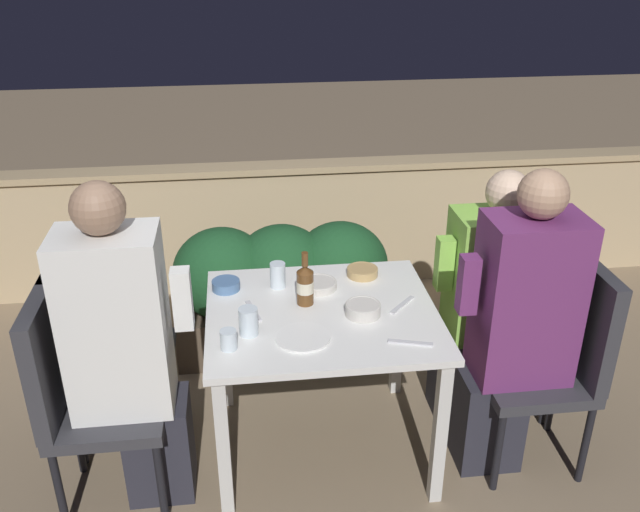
{
  "coord_description": "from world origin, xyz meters",
  "views": [
    {
      "loc": [
        -0.3,
        -2.37,
        2.12
      ],
      "look_at": [
        0.0,
        0.06,
        0.93
      ],
      "focal_mm": 38.0,
      "sensor_mm": 36.0,
      "label": 1
    }
  ],
  "objects_px": {
    "chair_right_near": "(559,349)",
    "beer_bottle": "(305,284)",
    "chair_left_near": "(78,385)",
    "person_purple_stripe": "(516,326)",
    "potted_plant": "(519,290)",
    "chair_left_far": "(93,338)",
    "person_white_polo": "(128,350)",
    "chair_right_far": "(529,309)",
    "person_green_blouse": "(487,300)"
  },
  "relations": [
    {
      "from": "chair_right_near",
      "to": "beer_bottle",
      "type": "relative_size",
      "value": 3.97
    },
    {
      "from": "chair_left_near",
      "to": "person_purple_stripe",
      "type": "distance_m",
      "value": 1.74
    },
    {
      "from": "person_purple_stripe",
      "to": "potted_plant",
      "type": "distance_m",
      "value": 0.9
    },
    {
      "from": "chair_left_far",
      "to": "potted_plant",
      "type": "height_order",
      "value": "chair_left_far"
    },
    {
      "from": "chair_left_far",
      "to": "potted_plant",
      "type": "bearing_deg",
      "value": 12.3
    },
    {
      "from": "person_white_polo",
      "to": "potted_plant",
      "type": "relative_size",
      "value": 2.15
    },
    {
      "from": "person_white_polo",
      "to": "chair_right_far",
      "type": "height_order",
      "value": "person_white_polo"
    },
    {
      "from": "chair_left_far",
      "to": "person_green_blouse",
      "type": "distance_m",
      "value": 1.74
    },
    {
      "from": "chair_right_near",
      "to": "beer_bottle",
      "type": "height_order",
      "value": "beer_bottle"
    },
    {
      "from": "chair_left_far",
      "to": "person_purple_stripe",
      "type": "bearing_deg",
      "value": -10.48
    },
    {
      "from": "chair_left_far",
      "to": "person_green_blouse",
      "type": "xyz_separation_m",
      "value": [
        1.74,
        0.01,
        0.06
      ]
    },
    {
      "from": "chair_right_far",
      "to": "person_green_blouse",
      "type": "relative_size",
      "value": 0.76
    },
    {
      "from": "person_white_polo",
      "to": "person_green_blouse",
      "type": "relative_size",
      "value": 1.11
    },
    {
      "from": "person_white_polo",
      "to": "potted_plant",
      "type": "xyz_separation_m",
      "value": [
        1.89,
        0.78,
        -0.3
      ]
    },
    {
      "from": "chair_left_far",
      "to": "chair_right_far",
      "type": "distance_m",
      "value": 1.94
    },
    {
      "from": "person_white_polo",
      "to": "chair_right_near",
      "type": "distance_m",
      "value": 1.74
    },
    {
      "from": "chair_right_far",
      "to": "potted_plant",
      "type": "xyz_separation_m",
      "value": [
        0.15,
        0.45,
        -0.16
      ]
    },
    {
      "from": "chair_left_far",
      "to": "chair_right_near",
      "type": "height_order",
      "value": "same"
    },
    {
      "from": "person_green_blouse",
      "to": "potted_plant",
      "type": "bearing_deg",
      "value": 51.49
    },
    {
      "from": "person_purple_stripe",
      "to": "beer_bottle",
      "type": "bearing_deg",
      "value": 164.81
    },
    {
      "from": "chair_left_near",
      "to": "chair_left_far",
      "type": "relative_size",
      "value": 1.0
    },
    {
      "from": "chair_right_near",
      "to": "person_green_blouse",
      "type": "xyz_separation_m",
      "value": [
        -0.2,
        0.33,
        0.06
      ]
    },
    {
      "from": "chair_right_far",
      "to": "person_green_blouse",
      "type": "bearing_deg",
      "value": 180.0
    },
    {
      "from": "chair_left_near",
      "to": "chair_left_far",
      "type": "bearing_deg",
      "value": 89.85
    },
    {
      "from": "person_white_polo",
      "to": "person_purple_stripe",
      "type": "relative_size",
      "value": 1.02
    },
    {
      "from": "person_white_polo",
      "to": "beer_bottle",
      "type": "height_order",
      "value": "person_white_polo"
    },
    {
      "from": "person_green_blouse",
      "to": "chair_right_near",
      "type": "bearing_deg",
      "value": -58.71
    },
    {
      "from": "potted_plant",
      "to": "person_purple_stripe",
      "type": "bearing_deg",
      "value": -115.0
    },
    {
      "from": "chair_left_far",
      "to": "beer_bottle",
      "type": "distance_m",
      "value": 0.94
    },
    {
      "from": "chair_left_far",
      "to": "chair_left_near",
      "type": "bearing_deg",
      "value": -90.15
    },
    {
      "from": "potted_plant",
      "to": "chair_left_far",
      "type": "bearing_deg",
      "value": -167.7
    },
    {
      "from": "chair_left_far",
      "to": "person_green_blouse",
      "type": "relative_size",
      "value": 0.76
    },
    {
      "from": "chair_right_far",
      "to": "beer_bottle",
      "type": "xyz_separation_m",
      "value": [
        -1.04,
        -0.1,
        0.25
      ]
    },
    {
      "from": "chair_left_far",
      "to": "person_green_blouse",
      "type": "bearing_deg",
      "value": 0.2
    },
    {
      "from": "person_purple_stripe",
      "to": "potted_plant",
      "type": "height_order",
      "value": "person_purple_stripe"
    },
    {
      "from": "beer_bottle",
      "to": "person_purple_stripe",
      "type": "bearing_deg",
      "value": -15.19
    },
    {
      "from": "person_white_polo",
      "to": "chair_right_near",
      "type": "height_order",
      "value": "person_white_polo"
    },
    {
      "from": "chair_left_far",
      "to": "chair_right_near",
      "type": "relative_size",
      "value": 1.0
    },
    {
      "from": "chair_right_near",
      "to": "potted_plant",
      "type": "relative_size",
      "value": 1.47
    },
    {
      "from": "chair_left_near",
      "to": "person_green_blouse",
      "type": "distance_m",
      "value": 1.77
    },
    {
      "from": "person_purple_stripe",
      "to": "potted_plant",
      "type": "bearing_deg",
      "value": 65.0
    },
    {
      "from": "chair_left_near",
      "to": "person_green_blouse",
      "type": "height_order",
      "value": "person_green_blouse"
    },
    {
      "from": "person_purple_stripe",
      "to": "chair_right_far",
      "type": "distance_m",
      "value": 0.41
    },
    {
      "from": "person_white_polo",
      "to": "person_green_blouse",
      "type": "height_order",
      "value": "person_white_polo"
    },
    {
      "from": "chair_right_near",
      "to": "person_green_blouse",
      "type": "distance_m",
      "value": 0.39
    },
    {
      "from": "person_purple_stripe",
      "to": "person_white_polo",
      "type": "bearing_deg",
      "value": -179.77
    },
    {
      "from": "chair_left_near",
      "to": "beer_bottle",
      "type": "xyz_separation_m",
      "value": [
        0.9,
        0.23,
        0.25
      ]
    },
    {
      "from": "beer_bottle",
      "to": "chair_left_far",
      "type": "bearing_deg",
      "value": 174.01
    },
    {
      "from": "chair_left_near",
      "to": "chair_right_far",
      "type": "bearing_deg",
      "value": 9.72
    },
    {
      "from": "chair_right_near",
      "to": "person_purple_stripe",
      "type": "height_order",
      "value": "person_purple_stripe"
    }
  ]
}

